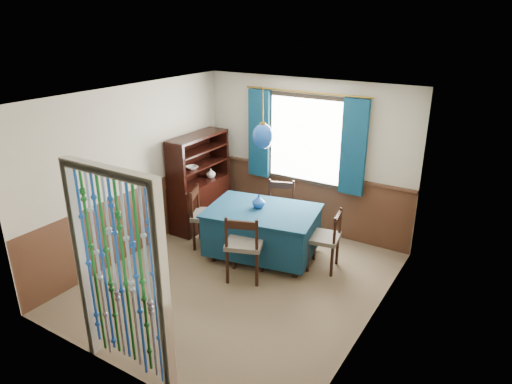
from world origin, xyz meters
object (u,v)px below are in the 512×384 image
Objects in this scene: chair_far at (280,209)px; chair_right at (326,238)px; chair_left at (206,216)px; vase_table at (259,202)px; vase_sideboard at (211,172)px; sideboard at (200,194)px; chair_near at (244,245)px; pendant_lamp at (263,136)px; bowl_shelf at (192,167)px; dining_table at (262,230)px.

chair_far is 1.05× the size of chair_right.
chair_left is 5.23× the size of vase_table.
chair_right is 4.89× the size of vase_sideboard.
sideboard is 1.48m from vase_table.
chair_near is 1.35m from chair_far.
pendant_lamp reaches higher than vase_table.
vase_sideboard is (-0.50, 0.81, 0.38)m from chair_left.
vase_sideboard is at bearing 90.00° from bowl_shelf.
chair_right is 0.56× the size of sideboard.
chair_far is at bearing 77.38° from chair_near.
sideboard reaches higher than vase_table.
chair_near is at bearing -28.46° from bowl_shelf.
chair_far is at bearing 53.01° from chair_right.
chair_left is at bearing 132.76° from chair_near.
chair_left is 0.79m from sideboard.
vase_table is at bearing 77.39° from chair_left.
chair_near is (0.11, -0.66, 0.08)m from dining_table.
chair_right is 1.67m from pendant_lamp.
chair_right is (1.02, -0.51, -0.02)m from chair_far.
chair_right is (0.93, 0.17, 0.03)m from dining_table.
bowl_shelf reaches higher than vase_table.
chair_right is at bearing 133.03° from chair_far.
bowl_shelf is 1.13× the size of vase_sideboard.
sideboard reaches higher than vase_sideboard.
bowl_shelf is at bearing -76.43° from sideboard.
pendant_lamp reaches higher than sideboard.
chair_far is 1.18m from chair_left.
vase_table is 1.48m from vase_sideboard.
bowl_shelf is at bearing 79.34° from chair_right.
chair_near is at bearing 124.90° from chair_right.
chair_near reaches higher than chair_right.
bowl_shelf is (-0.50, 0.32, 0.61)m from chair_left.
vase_sideboard reaches higher than chair_far.
chair_right is 1.07× the size of pendant_lamp.
chair_right is at bearing -0.15° from bowl_shelf.
sideboard reaches higher than chair_near.
chair_left is 0.85m from bowl_shelf.
pendant_lamp is (0.09, -0.68, 1.35)m from chair_far.
chair_near is at bearing -40.54° from vase_sideboard.
vase_table is at bearing -24.86° from vase_sideboard.
chair_left is at bearing -45.76° from sideboard.
bowl_shelf is at bearing 130.41° from chair_near.
vase_sideboard is (-2.36, 0.49, 0.41)m from chair_right.
sideboard is 8.74× the size of vase_table.
sideboard reaches higher than chair_right.
bowl_shelf is at bearing -0.04° from chair_far.
chair_right is at bearing 7.34° from vase_table.
vase_sideboard is at bearing 155.14° from vase_table.
bowl_shelf is (-2.36, 0.01, 0.63)m from chair_right.
pendant_lamp is at bearing 73.71° from chair_left.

